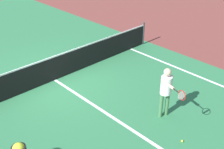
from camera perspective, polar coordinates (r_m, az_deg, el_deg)
ground_plane at (r=10.94m, az=-11.22°, el=-1.06°), size 60.00×60.00×0.00m
court_surface_inbounds at (r=10.94m, az=-11.22°, el=-1.06°), size 10.62×24.40×0.00m
line_center_service at (r=8.80m, az=0.50°, el=-8.69°), size 0.10×6.40×0.01m
net at (r=10.70m, az=-11.47°, el=1.22°), size 9.98×0.09×1.07m
player_near at (r=8.48m, az=10.69°, el=-2.63°), size 0.75×1.10×1.62m
tennis_ball_mid_court at (r=8.22m, az=13.69°, el=-12.66°), size 0.07×0.07×0.07m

